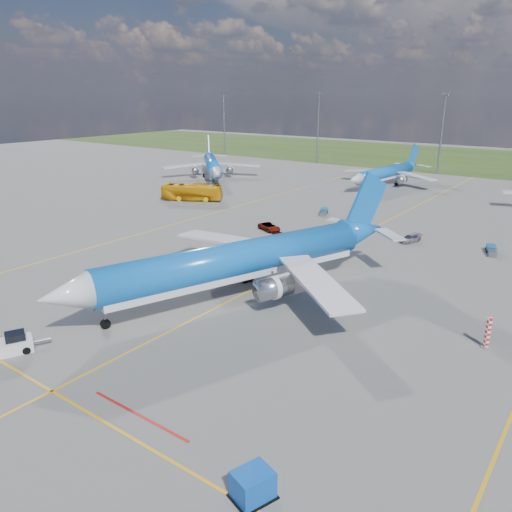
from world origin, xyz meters
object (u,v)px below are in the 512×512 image
Objects in this scene: pushback_tug at (11,345)px; service_car_a at (276,236)px; warning_post at (488,332)px; service_car_b at (269,227)px; uld_container at (253,485)px; main_airliner at (238,295)px; baggage_tug_c at (324,212)px; service_car_c at (410,238)px; apron_bus at (192,192)px; baggage_tug_w at (492,250)px; bg_jet_nw at (213,178)px; bg_jet_nnw at (384,186)px.

pushback_tug reaches higher than service_car_a.
warning_post is 45.33m from service_car_b.
service_car_a is (-28.76, 44.92, -0.21)m from uld_container.
main_airliner is 21.13× the size of uld_container.
service_car_a is 0.88× the size of baggage_tug_c.
pushback_tug is at bearing -86.91° from service_car_c.
apron_bus reaches higher than baggage_tug_w.
apron_bus is at bearing 167.31° from baggage_tug_c.
apron_bus reaches higher than warning_post.
service_car_b is at bearing -138.52° from apron_bus.
apron_bus is (16.02, -25.36, 1.84)m from bg_jet_nw.
pushback_tug is at bearing -110.17° from baggage_tug_c.
bg_jet_nnw is at bearing -60.34° from apron_bus.
pushback_tug is at bearing -142.47° from warning_post.
main_airliner reaches higher than uld_container.
main_airliner reaches higher than service_car_a.
pushback_tug is at bearing -178.34° from apron_bus.
baggage_tug_c is at bearing -68.14° from bg_jet_nw.
service_car_c is 11.82m from baggage_tug_w.
bg_jet_nw reaches higher than bg_jet_nnw.
uld_container reaches higher than service_car_b.
main_airliner reaches higher than service_car_c.
bg_jet_nnw is at bearing 70.87° from baggage_tug_c.
baggage_tug_c is at bearing 150.25° from baggage_tug_w.
service_car_c is (8.49, 33.13, 0.59)m from main_airliner.
main_airliner is at bearing 148.46° from uld_container.
bg_jet_nw is 97.82m from pushback_tug.
bg_jet_nw is 46.10m from bg_jet_nnw.
bg_jet_nnw is at bearing 84.38° from service_car_a.
uld_container is (-6.66, -27.31, -0.61)m from warning_post.
pushback_tug is at bearing -99.92° from service_car_a.
apron_bus reaches higher than baggage_tug_c.
bg_jet_nw is at bearing 4.60° from apron_bus.
service_car_b is at bearing -141.33° from service_car_c.
service_car_c is 22.15m from baggage_tug_c.
service_car_c is 0.90× the size of baggage_tug_w.
warning_post reaches higher than baggage_tug_c.
bg_jet_nw is at bearing 133.23° from baggage_tug_c.
baggage_tug_c is (1.53, 16.29, -0.19)m from service_car_b.
uld_container reaches higher than baggage_tug_c.
warning_post is 53.99m from baggage_tug_c.
uld_container is (27.89, -0.77, 0.14)m from pushback_tug.
apron_bus is at bearing 158.67° from main_airliner.
warning_post is 0.09× the size of bg_jet_nnw.
uld_container is at bearing -92.59° from bg_jet_nw.
baggage_tug_c is at bearing -79.64° from bg_jet_nnw.
service_car_b is at bearing -83.98° from bg_jet_nw.
apron_bus reaches higher than uld_container.
service_car_a is 0.84× the size of service_car_b.
main_airliner is 24.27m from pushback_tug.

